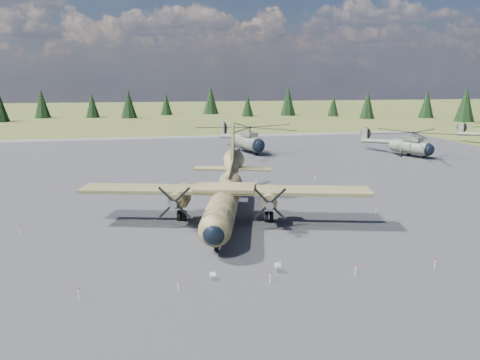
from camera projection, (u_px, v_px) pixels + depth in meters
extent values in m
plane|color=brown|center=(212.00, 224.00, 43.26)|extent=(500.00, 500.00, 0.00)
cube|color=slate|center=(199.00, 198.00, 52.85)|extent=(120.00, 120.00, 0.04)
cylinder|color=#35371D|center=(224.00, 202.00, 42.91)|extent=(6.58, 16.65, 2.57)
sphere|color=#35371D|center=(215.00, 230.00, 34.84)|extent=(3.07, 3.07, 2.52)
sphere|color=black|center=(214.00, 233.00, 34.35)|extent=(2.25, 2.25, 1.85)
cube|color=black|center=(217.00, 216.00, 36.13)|extent=(2.14, 1.88, 0.51)
cone|color=#35371D|center=(232.00, 170.00, 53.29)|extent=(4.00, 6.74, 3.87)
cube|color=#A2A5A7|center=(225.00, 210.00, 44.03)|extent=(3.06, 5.77, 0.46)
cube|color=#323F21|center=(225.00, 190.00, 43.13)|extent=(26.58, 9.62, 0.32)
cube|color=#35371D|center=(225.00, 188.00, 43.09)|extent=(6.16, 4.57, 0.32)
cylinder|color=#35371D|center=(180.00, 195.00, 43.18)|extent=(2.52, 4.97, 1.38)
cube|color=#35371D|center=(181.00, 200.00, 44.02)|extent=(2.11, 3.37, 0.73)
cone|color=gray|center=(174.00, 204.00, 40.27)|extent=(0.88, 0.97, 0.70)
cylinder|color=black|center=(182.00, 215.00, 44.35)|extent=(1.03, 1.18, 1.01)
cylinder|color=#35371D|center=(269.00, 196.00, 42.76)|extent=(2.52, 4.97, 1.38)
cube|color=#35371D|center=(269.00, 201.00, 43.61)|extent=(2.11, 3.37, 0.73)
cone|color=gray|center=(270.00, 205.00, 39.85)|extent=(0.88, 0.97, 0.70)
cylinder|color=black|center=(269.00, 217.00, 43.93)|extent=(1.03, 1.18, 1.01)
cube|color=#35371D|center=(230.00, 171.00, 49.76)|extent=(1.97, 6.78, 1.54)
cube|color=#323F21|center=(232.00, 169.00, 53.73)|extent=(9.04, 4.14, 0.20)
cylinder|color=gray|center=(217.00, 238.00, 36.11)|extent=(0.16, 0.16, 0.83)
cylinder|color=black|center=(217.00, 246.00, 36.25)|extent=(0.52, 0.91, 0.86)
cylinder|color=#646759|center=(249.00, 143.00, 84.76)|extent=(4.39, 7.78, 2.56)
sphere|color=black|center=(258.00, 146.00, 81.54)|extent=(2.89, 2.89, 2.35)
sphere|color=#646759|center=(240.00, 141.00, 87.98)|extent=(2.89, 2.89, 2.35)
cube|color=#646759|center=(250.00, 134.00, 84.05)|extent=(2.53, 3.62, 0.77)
cylinder|color=gray|center=(250.00, 130.00, 83.89)|extent=(0.45, 0.45, 1.02)
cylinder|color=#646759|center=(231.00, 137.00, 91.26)|extent=(3.11, 8.66, 1.46)
cube|color=#646759|center=(223.00, 128.00, 94.35)|extent=(0.59, 1.44, 2.46)
cylinder|color=black|center=(224.00, 128.00, 94.51)|extent=(0.75, 2.59, 2.66)
cylinder|color=black|center=(257.00, 153.00, 82.38)|extent=(0.46, 0.75, 0.70)
cylinder|color=black|center=(239.00, 151.00, 85.54)|extent=(0.51, 0.87, 0.82)
cylinder|color=gray|center=(239.00, 148.00, 85.43)|extent=(0.18, 0.18, 1.48)
cylinder|color=black|center=(252.00, 150.00, 86.75)|extent=(0.51, 0.87, 0.82)
cylinder|color=gray|center=(252.00, 147.00, 86.63)|extent=(0.18, 0.18, 1.48)
cylinder|color=#646759|center=(411.00, 147.00, 80.88)|extent=(4.80, 6.93, 2.28)
sphere|color=black|center=(428.00, 150.00, 78.28)|extent=(2.78, 2.78, 2.10)
sphere|color=#646759|center=(395.00, 145.00, 83.48)|extent=(2.78, 2.78, 2.10)
cube|color=#646759|center=(413.00, 139.00, 80.28)|extent=(2.62, 3.30, 0.68)
cylinder|color=gray|center=(414.00, 135.00, 80.14)|extent=(0.44, 0.44, 0.91)
cylinder|color=#646759|center=(379.00, 141.00, 86.13)|extent=(3.93, 7.41, 1.31)
cube|color=#646759|center=(365.00, 133.00, 88.60)|extent=(0.71, 1.25, 2.19)
cylinder|color=black|center=(366.00, 133.00, 88.78)|extent=(1.03, 2.18, 2.37)
cylinder|color=black|center=(424.00, 157.00, 78.98)|extent=(0.49, 0.67, 0.62)
cylinder|color=black|center=(401.00, 155.00, 81.32)|extent=(0.55, 0.78, 0.73)
cylinder|color=gray|center=(401.00, 152.00, 81.22)|extent=(0.17, 0.17, 1.32)
cylinder|color=black|center=(409.00, 153.00, 82.73)|extent=(0.55, 0.78, 0.73)
cylinder|color=gray|center=(409.00, 151.00, 82.63)|extent=(0.17, 0.17, 1.32)
cylinder|color=#646759|center=(476.00, 134.00, 97.77)|extent=(3.63, 7.37, 1.29)
cube|color=#646759|center=(461.00, 127.00, 100.27)|extent=(0.66, 1.24, 2.16)
cylinder|color=black|center=(462.00, 127.00, 100.44)|extent=(0.94, 2.18, 2.34)
cube|color=gray|center=(213.00, 277.00, 31.11)|extent=(0.07, 0.07, 0.49)
cube|color=silver|center=(213.00, 274.00, 31.02)|extent=(0.40, 0.17, 0.27)
cube|color=gray|center=(277.00, 268.00, 32.41)|extent=(0.11, 0.11, 0.61)
cube|color=silver|center=(278.00, 265.00, 32.30)|extent=(0.52, 0.33, 0.34)
cylinder|color=silver|center=(79.00, 294.00, 28.31)|extent=(0.07, 0.07, 0.80)
cylinder|color=red|center=(78.00, 288.00, 28.23)|extent=(0.12, 0.12, 0.10)
cylinder|color=silver|center=(178.00, 286.00, 29.47)|extent=(0.07, 0.07, 0.80)
cylinder|color=red|center=(178.00, 280.00, 29.38)|extent=(0.12, 0.12, 0.10)
cylinder|color=silver|center=(270.00, 278.00, 30.62)|extent=(0.07, 0.07, 0.80)
cylinder|color=red|center=(270.00, 272.00, 30.54)|extent=(0.12, 0.12, 0.10)
cylinder|color=silver|center=(356.00, 271.00, 31.78)|extent=(0.07, 0.07, 0.80)
cylinder|color=red|center=(356.00, 265.00, 31.70)|extent=(0.12, 0.12, 0.10)
cylinder|color=silver|center=(435.00, 264.00, 32.94)|extent=(0.07, 0.07, 0.80)
cylinder|color=red|center=(435.00, 259.00, 32.85)|extent=(0.12, 0.12, 0.10)
cylinder|color=silver|center=(59.00, 189.00, 55.43)|extent=(0.07, 0.07, 0.80)
cylinder|color=red|center=(59.00, 186.00, 55.35)|extent=(0.12, 0.12, 0.10)
cylinder|color=silver|center=(128.00, 186.00, 56.97)|extent=(0.07, 0.07, 0.80)
cylinder|color=red|center=(128.00, 183.00, 56.89)|extent=(0.12, 0.12, 0.10)
cylinder|color=silver|center=(194.00, 183.00, 58.51)|extent=(0.07, 0.07, 0.80)
cylinder|color=red|center=(194.00, 180.00, 58.43)|extent=(0.12, 0.12, 0.10)
cylinder|color=silver|center=(256.00, 181.00, 60.06)|extent=(0.07, 0.07, 0.80)
cylinder|color=red|center=(256.00, 178.00, 59.97)|extent=(0.12, 0.12, 0.10)
cylinder|color=silver|center=(315.00, 178.00, 61.60)|extent=(0.07, 0.07, 0.80)
cylinder|color=red|center=(315.00, 175.00, 61.52)|extent=(0.12, 0.12, 0.10)
cylinder|color=silver|center=(21.00, 231.00, 40.00)|extent=(0.07, 0.07, 0.80)
cylinder|color=red|center=(20.00, 227.00, 39.91)|extent=(0.12, 0.12, 0.10)
cylinder|color=silver|center=(376.00, 211.00, 46.36)|extent=(0.07, 0.07, 0.80)
cylinder|color=red|center=(377.00, 207.00, 46.28)|extent=(0.12, 0.12, 0.10)
cone|color=black|center=(465.00, 104.00, 149.17)|extent=(6.14, 6.14, 10.97)
cone|color=black|center=(427.00, 104.00, 164.30)|extent=(5.39, 5.39, 9.63)
cone|color=black|center=(368.00, 105.00, 160.97)|extent=(5.32, 5.32, 9.50)
cone|color=black|center=(333.00, 105.00, 171.80)|extent=(4.34, 4.34, 7.75)
cone|color=black|center=(288.00, 101.00, 175.18)|extent=(5.94, 5.94, 10.61)
cone|color=black|center=(248.00, 105.00, 170.88)|extent=(4.40, 4.40, 7.85)
cone|color=black|center=(211.00, 100.00, 183.07)|extent=(6.00, 6.00, 10.71)
cone|color=black|center=(166.00, 104.00, 177.74)|extent=(4.53, 4.53, 8.09)
cone|color=black|center=(129.00, 104.00, 163.09)|extent=(5.59, 5.59, 9.99)
cone|color=black|center=(92.00, 105.00, 165.02)|extent=(4.82, 4.82, 8.60)
cone|color=black|center=(42.00, 104.00, 163.48)|extent=(5.52, 5.52, 9.85)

